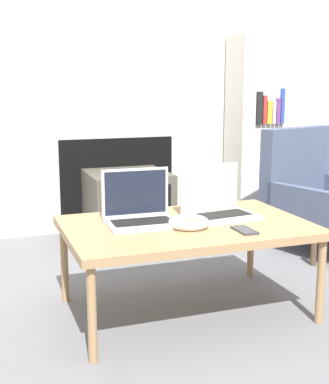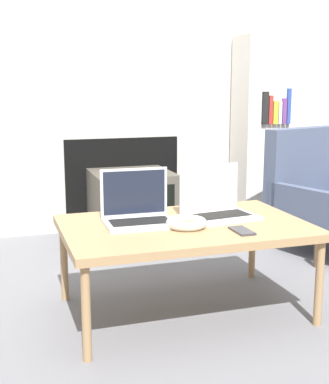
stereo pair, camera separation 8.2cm
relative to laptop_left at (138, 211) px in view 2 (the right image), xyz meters
The scene contains 10 objects.
ground_plane 0.62m from the laptop_left, 59.96° to the right, with size 14.00×14.00×0.00m, color slate.
wall_back 1.71m from the laptop_left, 82.43° to the left, with size 7.00×0.08×2.60m.
table 0.23m from the laptop_left, 23.89° to the right, with size 1.11×0.71×0.43m.
laptop_left is the anchor object (origin of this frame).
laptop_right 0.39m from the laptop_left, ahead, with size 0.35×0.28×0.24m.
headphones 0.24m from the laptop_left, 38.59° to the right, with size 0.18×0.18×0.04m.
phone 0.48m from the laptop_left, 36.91° to the right, with size 0.07×0.14×0.01m.
tv 1.24m from the laptop_left, 76.89° to the left, with size 0.54×0.52×0.47m.
armchair 1.51m from the laptop_left, 24.16° to the left, with size 0.78×0.77×0.77m.
bookshelf 2.01m from the laptop_left, 40.14° to the left, with size 0.81×0.32×1.40m.
Camera 2 is at (-0.81, -1.96, 1.05)m, focal length 50.00 mm.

